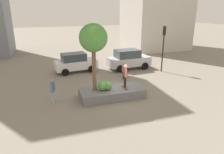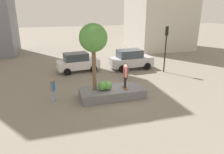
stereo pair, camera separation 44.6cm
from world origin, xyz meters
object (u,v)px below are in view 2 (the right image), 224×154
at_px(plaza_tree, 93,39).
at_px(bystander_watching, 53,88).
at_px(planter_ledge, 112,93).
at_px(police_car, 78,62).
at_px(sedan_parked, 131,59).
at_px(passerby_with_bag, 126,70).
at_px(skateboard, 125,87).
at_px(traffic_light_corner, 166,42).
at_px(skateboarder, 125,74).

bearing_deg(plaza_tree, bystander_watching, 175.23).
height_order(planter_ledge, police_car, police_car).
relative_size(plaza_tree, sedan_parked, 1.02).
bearing_deg(sedan_parked, passerby_with_bag, -118.20).
relative_size(plaza_tree, skateboard, 5.74).
bearing_deg(plaza_tree, planter_ledge, -10.16).
bearing_deg(traffic_light_corner, skateboard, -141.32).
distance_m(police_car, sedan_parked, 5.57).
height_order(plaza_tree, bystander_watching, plaza_tree).
relative_size(police_car, sedan_parked, 0.95).
height_order(skateboard, police_car, police_car).
bearing_deg(plaza_tree, police_car, 92.74).
bearing_deg(sedan_parked, skateboard, -114.26).
xyz_separation_m(plaza_tree, traffic_light_corner, (8.03, 4.32, -1.19)).
distance_m(police_car, passerby_with_bag, 5.35).
bearing_deg(planter_ledge, police_car, 102.32).
bearing_deg(bystander_watching, traffic_light_corner, 20.48).
bearing_deg(police_car, skateboard, -71.07).
xyz_separation_m(plaza_tree, skateboard, (2.18, -0.37, -3.57)).
distance_m(traffic_light_corner, bystander_watching, 11.84).
bearing_deg(bystander_watching, skateboard, -6.92).
distance_m(skateboard, passerby_with_bag, 3.90).
distance_m(skateboarder, passerby_with_bag, 3.99).
height_order(skateboard, sedan_parked, sedan_parked).
distance_m(planter_ledge, skateboarder, 1.69).
bearing_deg(skateboarder, bystander_watching, 173.08).
relative_size(plaza_tree, traffic_light_corner, 1.02).
bearing_deg(passerby_with_bag, police_car, 136.69).
bearing_deg(traffic_light_corner, plaza_tree, -151.75).
bearing_deg(sedan_parked, plaza_tree, -129.36).
distance_m(police_car, traffic_light_corner, 9.02).
distance_m(police_car, bystander_watching, 7.17).
bearing_deg(police_car, bystander_watching, -110.83).
relative_size(skateboard, police_car, 0.19).
relative_size(planter_ledge, sedan_parked, 1.01).
bearing_deg(sedan_parked, police_car, 173.84).
bearing_deg(skateboarder, police_car, 108.93).
height_order(plaza_tree, traffic_light_corner, plaza_tree).
bearing_deg(passerby_with_bag, bystander_watching, -154.78).
relative_size(plaza_tree, skateboarder, 2.71).
relative_size(planter_ledge, plaza_tree, 0.99).
height_order(planter_ledge, bystander_watching, bystander_watching).
distance_m(planter_ledge, traffic_light_corner, 8.63).
xyz_separation_m(planter_ledge, police_car, (-1.56, 7.16, 0.65)).
xyz_separation_m(skateboard, traffic_light_corner, (5.86, 4.69, 2.38)).
xyz_separation_m(sedan_parked, bystander_watching, (-8.08, -6.10, -0.07)).
bearing_deg(police_car, skateboarder, -71.07).
relative_size(skateboard, passerby_with_bag, 0.54).
height_order(skateboard, traffic_light_corner, traffic_light_corner).
bearing_deg(planter_ledge, sedan_parked, 58.82).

